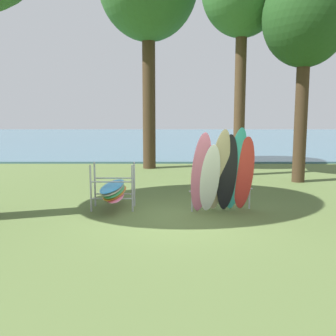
# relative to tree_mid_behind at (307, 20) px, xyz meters

# --- Properties ---
(ground_plane) EXTENTS (80.00, 80.00, 0.00)m
(ground_plane) POSITION_rel_tree_mid_behind_xyz_m (-4.58, -5.10, -5.86)
(ground_plane) COLOR #566B38
(lake_water) EXTENTS (80.00, 36.00, 0.10)m
(lake_water) POSITION_rel_tree_mid_behind_xyz_m (-4.58, 23.17, -5.81)
(lake_water) COLOR #477084
(lake_water) RESTS_ON ground
(tree_mid_behind) EXTENTS (3.07, 3.07, 7.74)m
(tree_mid_behind) POSITION_rel_tree_mid_behind_xyz_m (0.00, 0.00, 0.00)
(tree_mid_behind) COLOR #42301E
(tree_mid_behind) RESTS_ON ground
(leaning_board_pile) EXTENTS (1.78, 1.02, 2.25)m
(leaning_board_pile) POSITION_rel_tree_mid_behind_xyz_m (-3.48, -4.57, -4.82)
(leaning_board_pile) COLOR pink
(leaning_board_pile) RESTS_ON ground
(board_storage_rack) EXTENTS (1.15, 2.13, 1.25)m
(board_storage_rack) POSITION_rel_tree_mid_behind_xyz_m (-6.39, -4.19, -5.34)
(board_storage_rack) COLOR #9EA0A5
(board_storage_rack) RESTS_ON ground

